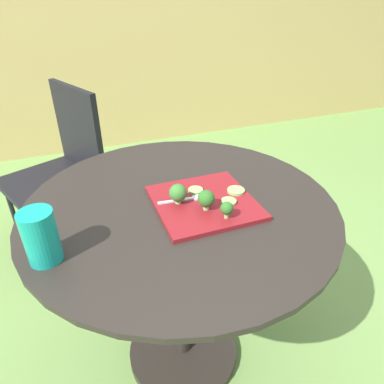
{
  "coord_description": "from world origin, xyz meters",
  "views": [
    {
      "loc": [
        -0.28,
        -0.84,
        1.33
      ],
      "look_at": [
        0.03,
        -0.02,
        0.8
      ],
      "focal_mm": 32.27,
      "sensor_mm": 36.0,
      "label": 1
    }
  ],
  "objects_px": {
    "patio_chair": "(64,161)",
    "fork": "(188,199)",
    "salad_plate": "(204,202)",
    "drinking_glass": "(41,239)"
  },
  "relations": [
    {
      "from": "fork",
      "to": "drinking_glass",
      "type": "bearing_deg",
      "value": -164.92
    },
    {
      "from": "salad_plate",
      "to": "drinking_glass",
      "type": "xyz_separation_m",
      "value": [
        -0.45,
        -0.09,
        0.05
      ]
    },
    {
      "from": "drinking_glass",
      "to": "fork",
      "type": "xyz_separation_m",
      "value": [
        0.41,
        0.11,
        -0.04
      ]
    },
    {
      "from": "salad_plate",
      "to": "fork",
      "type": "xyz_separation_m",
      "value": [
        -0.04,
        0.02,
        0.01
      ]
    },
    {
      "from": "patio_chair",
      "to": "drinking_glass",
      "type": "height_order",
      "value": "patio_chair"
    },
    {
      "from": "patio_chair",
      "to": "fork",
      "type": "bearing_deg",
      "value": -69.73
    },
    {
      "from": "drinking_glass",
      "to": "fork",
      "type": "distance_m",
      "value": 0.42
    },
    {
      "from": "salad_plate",
      "to": "fork",
      "type": "height_order",
      "value": "fork"
    },
    {
      "from": "patio_chair",
      "to": "salad_plate",
      "type": "bearing_deg",
      "value": -67.87
    },
    {
      "from": "patio_chair",
      "to": "fork",
      "type": "relative_size",
      "value": 5.81
    }
  ]
}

